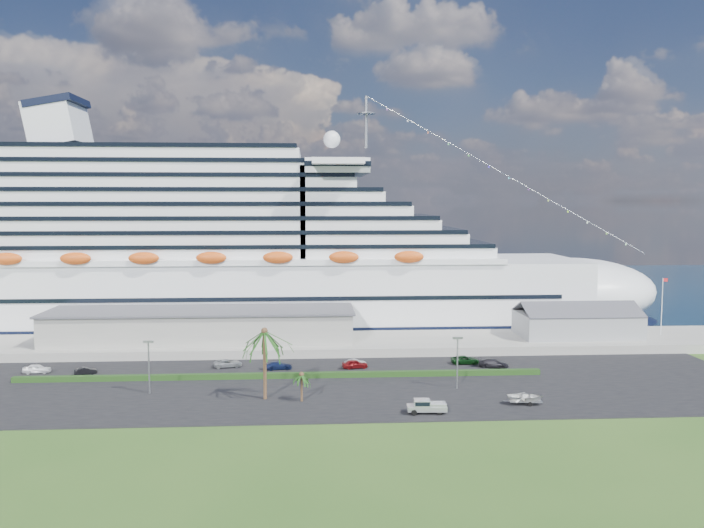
{
  "coord_description": "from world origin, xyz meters",
  "views": [
    {
      "loc": [
        -3.07,
        -97.17,
        29.73
      ],
      "look_at": [
        4.65,
        30.0,
        18.0
      ],
      "focal_mm": 35.0,
      "sensor_mm": 36.0,
      "label": 1
    }
  ],
  "objects": [
    {
      "name": "parked_car_1",
      "position": [
        -41.69,
        20.51,
        0.74
      ],
      "size": [
        3.95,
        2.61,
        1.23
      ],
      "primitive_type": "imported",
      "rotation": [
        0.0,
        0.0,
        1.96
      ],
      "color": "black",
      "rests_on": "asphalt_lot"
    },
    {
      "name": "parked_car_6",
      "position": [
        25.02,
        24.21,
        0.84
      ],
      "size": [
        5.23,
        2.48,
        1.44
      ],
      "primitive_type": "imported",
      "rotation": [
        0.0,
        0.0,
        1.59
      ],
      "color": "black",
      "rests_on": "asphalt_lot"
    },
    {
      "name": "parked_car_3",
      "position": [
        -8.88,
        22.06,
        0.82
      ],
      "size": [
        5.0,
        2.52,
        1.39
      ],
      "primitive_type": "imported",
      "rotation": [
        0.0,
        0.0,
        1.69
      ],
      "color": "#131D44",
      "rests_on": "asphalt_lot"
    },
    {
      "name": "parked_car_4",
      "position": [
        4.69,
        22.05,
        0.89
      ],
      "size": [
        4.8,
        2.61,
        1.55
      ],
      "primitive_type": "imported",
      "rotation": [
        0.0,
        0.0,
        1.75
      ],
      "color": "maroon",
      "rests_on": "asphalt_lot"
    },
    {
      "name": "parked_car_2",
      "position": [
        -17.94,
        24.27,
        0.82
      ],
      "size": [
        5.37,
        3.26,
        1.39
      ],
      "primitive_type": "imported",
      "rotation": [
        0.0,
        0.0,
        1.77
      ],
      "color": "gray",
      "rests_on": "asphalt_lot"
    },
    {
      "name": "port_shed",
      "position": [
        52.0,
        40.0,
        4.4
      ],
      "size": [
        24.0,
        12.31,
        7.37
      ],
      "color": "gray",
      "rests_on": "wharf"
    },
    {
      "name": "lamp_post_left",
      "position": [
        -28.0,
        8.0,
        5.34
      ],
      "size": [
        1.6,
        0.35,
        8.27
      ],
      "color": "gray",
      "rests_on": "asphalt_lot"
    },
    {
      "name": "hedge",
      "position": [
        -8.0,
        16.0,
        0.57
      ],
      "size": [
        88.0,
        1.1,
        0.9
      ],
      "primitive_type": "cube",
      "color": "#193210",
      "rests_on": "asphalt_lot"
    },
    {
      "name": "pickup_truck",
      "position": [
        12.94,
        -4.39,
        1.19
      ],
      "size": [
        5.66,
        2.37,
        1.96
      ],
      "color": "black",
      "rests_on": "asphalt_lot"
    },
    {
      "name": "water",
      "position": [
        0.0,
        130.0,
        0.01
      ],
      "size": [
        420.0,
        160.0,
        0.02
      ],
      "primitive_type": "cube",
      "color": "#0A1E31",
      "rests_on": "ground"
    },
    {
      "name": "wharf",
      "position": [
        0.0,
        40.0,
        0.9
      ],
      "size": [
        240.0,
        20.0,
        1.8
      ],
      "primitive_type": "cube",
      "color": "gray",
      "rests_on": "ground"
    },
    {
      "name": "cruise_ship",
      "position": [
        -21.53,
        64.0,
        16.69
      ],
      "size": [
        191.0,
        38.0,
        54.0
      ],
      "color": "silver",
      "rests_on": "ground"
    },
    {
      "name": "palm_short",
      "position": [
        -4.5,
        2.5,
        3.67
      ],
      "size": [
        3.53,
        3.53,
        4.56
      ],
      "color": "#47301E",
      "rests_on": "ground"
    },
    {
      "name": "parked_car_5",
      "position": [
        4.88,
        23.26,
        0.77
      ],
      "size": [
        4.13,
        1.96,
        1.31
      ],
      "primitive_type": "imported",
      "rotation": [
        0.0,
        0.0,
        1.72
      ],
      "color": "#9C9EA3",
      "rests_on": "asphalt_lot"
    },
    {
      "name": "lamp_post_right",
      "position": [
        20.0,
        8.0,
        5.34
      ],
      "size": [
        1.6,
        0.35,
        8.27
      ],
      "color": "gray",
      "rests_on": "asphalt_lot"
    },
    {
      "name": "asphalt_lot",
      "position": [
        0.0,
        11.0,
        0.06
      ],
      "size": [
        140.0,
        38.0,
        0.12
      ],
      "primitive_type": "cube",
      "color": "black",
      "rests_on": "ground"
    },
    {
      "name": "flagpole",
      "position": [
        70.04,
        40.0,
        8.27
      ],
      "size": [
        1.08,
        0.16,
        12.0
      ],
      "color": "silver",
      "rests_on": "wharf"
    },
    {
      "name": "ground",
      "position": [
        0.0,
        0.0,
        0.0
      ],
      "size": [
        420.0,
        420.0,
        0.0
      ],
      "primitive_type": "plane",
      "color": "#2D521B",
      "rests_on": "ground"
    },
    {
      "name": "palm_tall",
      "position": [
        -10.0,
        4.0,
        9.2
      ],
      "size": [
        8.82,
        8.82,
        11.13
      ],
      "color": "#47301E",
      "rests_on": "ground"
    },
    {
      "name": "terminal_building",
      "position": [
        -25.0,
        40.0,
        5.01
      ],
      "size": [
        61.0,
        15.0,
        6.3
      ],
      "color": "gray",
      "rests_on": "wharf"
    },
    {
      "name": "boat_trailer",
      "position": [
        28.12,
        -1.18,
        1.23
      ],
      "size": [
        5.96,
        4.16,
        1.68
      ],
      "color": "gray",
      "rests_on": "asphalt_lot"
    },
    {
      "name": "parked_car_7",
      "position": [
        29.41,
        21.1,
        0.9
      ],
      "size": [
        5.77,
        3.86,
        1.55
      ],
      "primitive_type": "imported",
      "rotation": [
        0.0,
        0.0,
        1.23
      ],
      "color": "black",
      "rests_on": "asphalt_lot"
    },
    {
      "name": "parked_car_0",
      "position": [
        -50.33,
        21.91,
        0.9
      ],
      "size": [
        4.63,
        2.03,
        1.55
      ],
      "primitive_type": "imported",
      "rotation": [
        0.0,
        0.0,
        1.62
      ],
      "color": "white",
      "rests_on": "asphalt_lot"
    }
  ]
}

